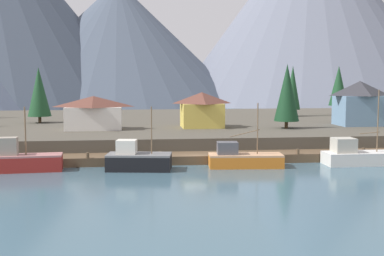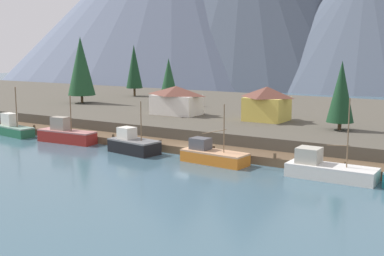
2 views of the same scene
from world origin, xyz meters
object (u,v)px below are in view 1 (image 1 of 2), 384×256
fishing_boat_red (16,161)px  house_white (94,112)px  fishing_boat_orange (243,159)px  conifer_back_right (293,88)px  conifer_back_left (39,92)px  conifer_centre (287,93)px  fishing_boat_white (360,156)px  conifer_near_left (339,86)px  house_yellow (202,109)px  fishing_boat_black (138,160)px  house_blue (360,103)px

fishing_boat_red → house_white: 19.86m
fishing_boat_orange → conifer_back_right: bearing=69.7°
conifer_back_left → conifer_centre: 39.34m
fishing_boat_white → conifer_back_right: conifer_back_right is taller
fishing_boat_red → conifer_back_left: 30.62m
fishing_boat_white → conifer_near_left: 44.07m
fishing_boat_orange → house_yellow: (-1.84, 19.76, 4.21)m
fishing_boat_red → house_yellow: house_yellow is taller
house_yellow → conifer_near_left: size_ratio=0.65×
fishing_boat_red → fishing_boat_white: fishing_boat_white is taller
fishing_boat_black → house_yellow: (9.75, 20.11, 4.06)m
fishing_boat_black → conifer_near_left: bearing=54.9°
fishing_boat_orange → conifer_near_left: (28.09, 41.12, 7.25)m
fishing_boat_orange → house_yellow: 20.29m
fishing_boat_orange → fishing_boat_red: bearing=-175.9°
fishing_boat_white → conifer_near_left: conifer_near_left is taller
fishing_boat_white → conifer_centre: size_ratio=0.98×
fishing_boat_red → conifer_near_left: size_ratio=0.96×
conifer_back_left → house_blue: bearing=-11.5°
fishing_boat_white → house_white: (-31.12, 18.40, 3.93)m
fishing_boat_red → fishing_boat_orange: fishing_boat_orange is taller
house_blue → conifer_back_right: 19.32m
fishing_boat_red → conifer_back_left: (-2.62, 29.84, 6.35)m
conifer_back_left → conifer_near_left: bearing=11.3°
fishing_boat_red → fishing_boat_white: size_ratio=1.01×
fishing_boat_red → fishing_boat_black: bearing=-6.3°
house_white → conifer_back_left: bearing=129.2°
conifer_back_right → fishing_boat_orange: bearing=-115.0°
fishing_boat_white → conifer_back_right: size_ratio=0.96×
fishing_boat_white → fishing_boat_orange: bearing=-179.2°
fishing_boat_red → house_yellow: (22.47, 19.51, 3.98)m
conifer_near_left → conifer_back_left: 56.12m
house_white → conifer_centre: 27.76m
conifer_centre → house_white: bearing=176.4°
conifer_back_right → conifer_centre: (-7.96, -21.93, -0.21)m
fishing_boat_orange → conifer_centre: bearing=63.6°
conifer_centre → fishing_boat_red: bearing=-154.4°
fishing_boat_white → conifer_near_left: bearing=70.9°
house_white → conifer_centre: (27.57, -1.75, 2.75)m
fishing_boat_orange → house_white: house_white is taller
fishing_boat_orange → conifer_back_right: 43.26m
fishing_boat_black → house_yellow: 22.71m
house_blue → house_yellow: (-24.47, -0.26, -0.83)m
conifer_back_right → house_yellow: bearing=-136.4°
fishing_boat_orange → house_blue: (22.63, 20.02, 5.04)m
fishing_boat_red → conifer_back_right: 57.60m
fishing_boat_white → house_white: bearing=149.7°
house_white → conifer_back_left: (-9.45, 11.58, 2.60)m
fishing_boat_black → conifer_back_left: (-15.34, 30.44, 6.43)m
fishing_boat_black → conifer_centre: bearing=46.9°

